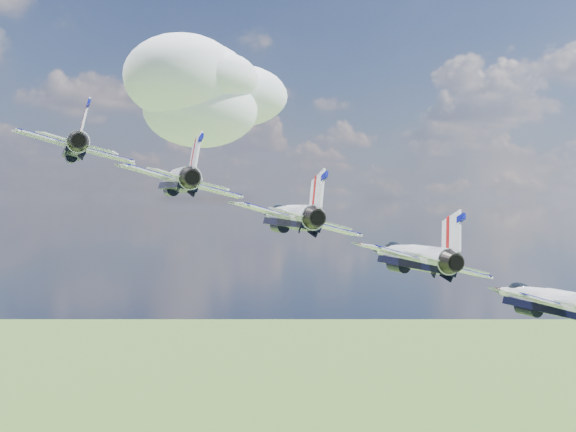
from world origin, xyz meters
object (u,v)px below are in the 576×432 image
jet_0 (75,146)px  jet_4 (544,299)px  jet_2 (288,216)px  jet_1 (177,180)px  jet_3 (410,256)px

jet_0 → jet_4: jet_0 is taller
jet_0 → jet_2: (14.78, -18.03, -7.11)m
jet_4 → jet_1: bearing=145.0°
jet_3 → jet_4: (7.39, -9.01, -3.55)m
jet_0 → jet_3: 36.56m
jet_0 → jet_1: size_ratio=1.00×
jet_1 → jet_3: jet_1 is taller
jet_1 → jet_4: (22.18, -27.04, -10.66)m
jet_1 → jet_4: jet_1 is taller
jet_2 → jet_4: (14.78, -18.03, -7.11)m
jet_4 → jet_2: bearing=145.0°
jet_0 → jet_2: 24.37m
jet_1 → jet_3: (14.78, -18.03, -7.11)m
jet_0 → jet_1: (7.39, -9.01, -3.55)m
jet_2 → jet_3: bearing=-35.0°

